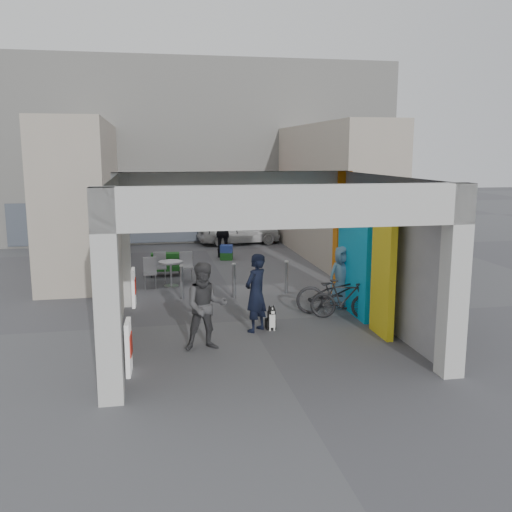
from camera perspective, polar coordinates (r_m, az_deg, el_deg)
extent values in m
plane|color=#505155|center=(13.84, -0.70, -6.50)|extent=(90.00, 90.00, 0.00)
cube|color=beige|center=(9.34, -14.68, -4.08)|extent=(0.40, 0.40, 3.50)
cube|color=beige|center=(15.22, -13.26, 1.54)|extent=(0.40, 0.40, 3.50)
cube|color=beige|center=(10.73, 19.22, -2.45)|extent=(0.40, 0.40, 3.50)
cube|color=orange|center=(16.11, 8.58, 2.18)|extent=(0.40, 0.40, 3.50)
plane|color=silver|center=(12.27, -13.80, -0.60)|extent=(0.00, 6.40, 6.40)
plane|color=#9C9DA2|center=(13.36, 12.83, 0.33)|extent=(0.00, 6.40, 6.40)
cube|color=#0DA3DB|center=(14.40, 9.78, -0.25)|extent=(0.15, 2.00, 2.80)
cube|color=yellow|center=(12.77, 12.61, -1.73)|extent=(0.15, 1.00, 2.80)
plane|color=#B0B1AC|center=(12.27, 0.09, 7.94)|extent=(6.40, 6.40, 0.00)
cube|color=beige|center=(15.29, -2.09, 7.13)|extent=(6.40, 0.30, 0.70)
cube|color=beige|center=(9.32, 3.66, 4.96)|extent=(6.40, 0.30, 0.70)
cube|color=white|center=(15.46, -2.19, 6.98)|extent=(4.20, 0.05, 0.55)
cube|color=silver|center=(27.13, -6.02, 10.34)|extent=(18.00, 4.00, 8.00)
cube|color=#515966|center=(25.27, -5.50, 3.52)|extent=(16.20, 0.06, 1.80)
cube|color=white|center=(25.03, -10.17, 7.47)|extent=(2.60, 0.06, 0.50)
cube|color=red|center=(25.31, -2.16, 7.66)|extent=(2.20, 0.06, 0.50)
cube|color=#ACA08F|center=(20.71, -16.93, 5.76)|extent=(2.00, 9.00, 5.00)
cube|color=#ACA08F|center=(21.69, 7.57, 6.31)|extent=(2.00, 9.00, 5.00)
cylinder|color=gray|center=(15.86, -7.44, -2.64)|extent=(0.09, 0.09, 0.94)
cylinder|color=gray|center=(15.83, -2.22, -2.52)|extent=(0.09, 0.09, 0.97)
cylinder|color=gray|center=(16.40, 3.06, -2.14)|extent=(0.09, 0.09, 0.92)
cube|color=white|center=(10.82, -12.64, -8.90)|extent=(0.11, 0.55, 1.00)
cube|color=red|center=(10.80, -12.44, -8.64)|extent=(0.06, 0.39, 0.40)
cube|color=white|center=(15.34, -12.15, -3.11)|extent=(0.09, 0.55, 1.00)
cube|color=red|center=(15.33, -12.01, -2.92)|extent=(0.05, 0.39, 0.40)
cylinder|color=#A6A6AB|center=(17.42, -8.50, -1.81)|extent=(0.06, 0.06, 0.74)
cylinder|color=#A6A6AB|center=(17.50, -8.47, -2.96)|extent=(0.45, 0.45, 0.02)
cylinder|color=#A6A6AB|center=(17.34, -8.53, -0.61)|extent=(0.72, 0.72, 0.05)
cube|color=#A6A6AB|center=(17.23, -10.51, -2.47)|extent=(0.39, 0.39, 0.46)
cube|color=#A6A6AB|center=(17.32, -10.57, -0.86)|extent=(0.39, 0.05, 0.46)
cube|color=#A6A6AB|center=(17.97, -6.92, -1.84)|extent=(0.39, 0.39, 0.46)
cube|color=#A6A6AB|center=(18.06, -6.99, -0.30)|extent=(0.39, 0.05, 0.46)
cube|color=#A6A6AB|center=(18.04, -9.55, -1.86)|extent=(0.39, 0.39, 0.46)
cube|color=#A6A6AB|center=(18.13, -9.61, -0.32)|extent=(0.39, 0.05, 0.46)
cube|color=black|center=(18.97, -9.04, -1.53)|extent=(1.10, 0.55, 0.28)
cube|color=#1A5518|center=(18.81, -9.04, -1.21)|extent=(0.92, 0.32, 0.17)
cube|color=#1A5518|center=(18.91, -9.07, -0.58)|extent=(0.92, 0.32, 0.17)
cube|color=#1A5518|center=(19.01, -9.10, 0.05)|extent=(0.92, 0.32, 0.17)
cube|color=#1A5518|center=(21.48, -2.97, 0.00)|extent=(0.52, 0.45, 0.28)
cube|color=#2A419A|center=(21.43, -2.97, 0.73)|extent=(0.52, 0.45, 0.28)
cube|color=black|center=(13.25, 1.45, -6.80)|extent=(0.22, 0.29, 0.22)
cube|color=black|center=(13.09, 1.57, -6.27)|extent=(0.17, 0.14, 0.33)
cube|color=white|center=(13.03, 1.64, -6.52)|extent=(0.14, 0.03, 0.31)
cylinder|color=white|center=(13.07, 1.41, -6.96)|extent=(0.04, 0.04, 0.25)
cylinder|color=white|center=(13.09, 1.84, -6.94)|extent=(0.04, 0.04, 0.25)
sphere|color=black|center=(13.02, 1.59, -5.45)|extent=(0.17, 0.17, 0.17)
cube|color=white|center=(12.94, 1.67, -5.64)|extent=(0.07, 0.11, 0.05)
cone|color=black|center=(13.02, 1.36, -5.08)|extent=(0.06, 0.06, 0.07)
cone|color=black|center=(13.04, 1.75, -5.06)|extent=(0.06, 0.06, 0.07)
imported|color=black|center=(12.85, -0.01, -3.70)|extent=(0.77, 0.76, 1.79)
imported|color=#424245|center=(11.73, -5.05, -5.04)|extent=(0.91, 0.72, 1.82)
imported|color=#5D91B5|center=(14.99, 8.62, -2.09)|extent=(0.87, 0.65, 1.62)
imported|color=black|center=(21.86, -3.30, 2.36)|extent=(1.21, 0.75, 1.92)
imported|color=black|center=(14.51, 8.11, -3.59)|extent=(2.14, 0.97, 1.09)
imported|color=black|center=(14.06, 8.77, -4.30)|extent=(1.68, 0.94, 0.97)
imported|color=silver|center=(25.08, -1.71, 2.62)|extent=(3.73, 1.79, 1.23)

